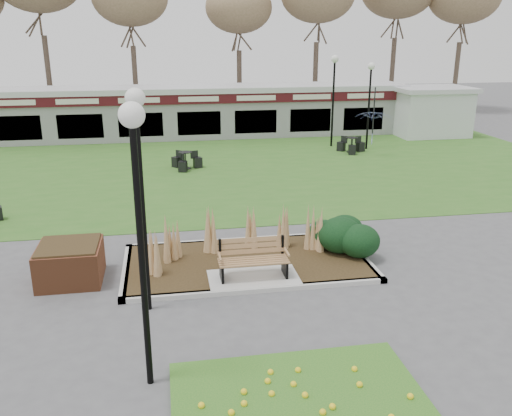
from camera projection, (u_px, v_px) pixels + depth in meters
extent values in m
plane|color=#515154|center=(255.00, 284.00, 13.13)|extent=(100.00, 100.00, 0.00)
cube|color=#326821|center=(210.00, 168.00, 24.37)|extent=(34.00, 16.00, 0.02)
cube|color=#25681D|center=(302.00, 406.00, 8.80)|extent=(4.20, 3.00, 0.08)
cube|color=#2E2312|center=(247.00, 262.00, 14.23)|extent=(6.22, 3.22, 0.12)
cube|color=#B7B7B2|center=(257.00, 290.00, 12.73)|extent=(6.40, 0.18, 0.12)
cube|color=#B7B7B2|center=(238.00, 240.00, 15.74)|extent=(6.40, 0.18, 0.12)
cube|color=#B7B7B2|center=(126.00, 271.00, 13.73)|extent=(0.18, 3.40, 0.12)
cube|color=#B7B7B2|center=(360.00, 255.00, 14.73)|extent=(0.18, 3.40, 0.12)
cube|color=#B7B7B2|center=(254.00, 279.00, 13.25)|extent=(2.20, 1.20, 0.13)
cone|color=tan|center=(173.00, 239.00, 14.11)|extent=(0.36, 0.36, 1.15)
cone|color=tan|center=(209.00, 231.00, 14.64)|extent=(0.36, 0.36, 1.15)
cone|color=tan|center=(248.00, 227.00, 15.01)|extent=(0.36, 0.36, 1.15)
cone|color=tan|center=(282.00, 227.00, 14.96)|extent=(0.36, 0.36, 1.15)
cone|color=tan|center=(314.00, 230.00, 14.72)|extent=(0.36, 0.36, 1.15)
cone|color=tan|center=(153.00, 252.00, 13.28)|extent=(0.36, 0.36, 1.15)
ellipsoid|color=black|center=(340.00, 235.00, 14.68)|extent=(1.21, 1.10, 0.99)
ellipsoid|color=black|center=(359.00, 241.00, 14.38)|extent=(1.10, 1.00, 0.90)
ellipsoid|color=black|center=(345.00, 230.00, 15.21)|extent=(1.06, 0.96, 0.86)
ellipsoid|color=black|center=(324.00, 233.00, 15.13)|extent=(0.92, 0.84, 0.76)
cube|color=#A17148|center=(253.00, 261.00, 13.10)|extent=(1.70, 0.57, 0.04)
cube|color=#A17148|center=(251.00, 245.00, 13.30)|extent=(1.70, 0.13, 0.44)
cube|color=black|center=(222.00, 271.00, 13.04)|extent=(0.06, 0.55, 0.42)
cube|color=black|center=(285.00, 267.00, 13.29)|extent=(0.06, 0.55, 0.42)
cube|color=black|center=(220.00, 249.00, 13.17)|extent=(0.06, 0.06, 0.50)
cube|color=black|center=(282.00, 245.00, 13.42)|extent=(0.06, 0.06, 0.50)
cube|color=#A17148|center=(220.00, 257.00, 12.89)|extent=(0.05, 0.50, 0.04)
cube|color=#A17148|center=(287.00, 252.00, 13.15)|extent=(0.05, 0.50, 0.04)
cube|color=brown|center=(70.00, 263.00, 13.22)|extent=(1.50, 1.50, 0.90)
cube|color=#2E2312|center=(68.00, 246.00, 13.07)|extent=(1.40, 1.40, 0.06)
cube|color=gray|center=(197.00, 114.00, 31.47)|extent=(24.00, 3.00, 2.60)
cube|color=#460F14|center=(199.00, 99.00, 29.70)|extent=(24.00, 0.18, 0.55)
cube|color=silver|center=(196.00, 89.00, 31.02)|extent=(24.60, 3.40, 0.30)
cube|color=silver|center=(199.00, 99.00, 29.59)|extent=(22.00, 0.02, 0.28)
cube|color=black|center=(199.00, 123.00, 30.21)|extent=(22.00, 0.10, 1.30)
cube|color=silver|center=(430.00, 113.00, 31.77)|extent=(4.00, 3.00, 2.60)
cube|color=silver|center=(432.00, 89.00, 31.34)|extent=(4.40, 3.40, 0.25)
cylinder|color=#47382B|center=(57.00, 82.00, 37.13)|extent=(0.36, 0.36, 5.17)
cylinder|color=#47382B|center=(146.00, 81.00, 38.09)|extent=(0.36, 0.36, 5.17)
cylinder|color=#47382B|center=(231.00, 79.00, 39.06)|extent=(0.36, 0.36, 5.17)
cylinder|color=#47382B|center=(311.00, 78.00, 40.02)|extent=(0.36, 0.36, 5.17)
cylinder|color=#47382B|center=(388.00, 77.00, 40.99)|extent=(0.36, 0.36, 5.17)
cylinder|color=#47382B|center=(461.00, 76.00, 41.95)|extent=(0.36, 0.36, 5.17)
cylinder|color=black|center=(142.00, 265.00, 8.76)|extent=(0.11, 0.11, 4.48)
sphere|color=white|center=(132.00, 115.00, 8.02)|extent=(0.40, 0.40, 0.40)
cylinder|color=black|center=(143.00, 214.00, 11.29)|extent=(0.11, 0.11, 4.43)
sphere|color=white|center=(135.00, 98.00, 10.55)|extent=(0.40, 0.40, 0.40)
cylinder|color=black|center=(333.00, 105.00, 28.36)|extent=(0.11, 0.11, 4.36)
sphere|color=white|center=(335.00, 59.00, 27.63)|extent=(0.39, 0.39, 0.39)
cylinder|color=black|center=(369.00, 110.00, 27.70)|extent=(0.10, 0.10, 4.06)
sphere|color=white|center=(371.00, 66.00, 27.02)|extent=(0.37, 0.37, 0.37)
cylinder|color=black|center=(186.00, 168.00, 24.20)|extent=(0.45, 0.45, 0.03)
cylinder|color=black|center=(186.00, 160.00, 24.09)|extent=(0.05, 0.05, 0.73)
cylinder|color=black|center=(185.00, 152.00, 23.97)|extent=(0.61, 0.61, 0.03)
cube|color=black|center=(198.00, 162.00, 24.35)|extent=(0.42, 0.42, 0.47)
cube|color=black|center=(177.00, 162.00, 24.45)|extent=(0.49, 0.49, 0.47)
cube|color=black|center=(183.00, 166.00, 23.61)|extent=(0.43, 0.43, 0.47)
cylinder|color=black|center=(351.00, 152.00, 27.53)|extent=(0.45, 0.45, 0.03)
cylinder|color=black|center=(351.00, 145.00, 27.42)|extent=(0.05, 0.05, 0.73)
cylinder|color=black|center=(352.00, 138.00, 27.30)|extent=(0.61, 0.61, 0.03)
cube|color=black|center=(360.00, 147.00, 27.69)|extent=(0.42, 0.42, 0.47)
cube|color=black|center=(341.00, 146.00, 27.77)|extent=(0.49, 0.49, 0.47)
cube|color=black|center=(352.00, 150.00, 26.93)|extent=(0.42, 0.42, 0.47)
cylinder|color=black|center=(372.00, 135.00, 26.26)|extent=(0.06, 0.06, 2.20)
imported|color=blue|center=(373.00, 128.00, 26.16)|extent=(2.35, 2.37, 1.65)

